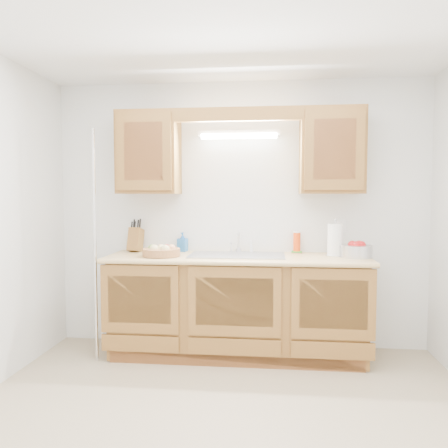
# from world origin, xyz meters

# --- Properties ---
(room) EXTENTS (3.52, 3.50, 2.50)m
(room) POSITION_xyz_m (0.00, 0.00, 1.25)
(room) COLOR tan
(room) RESTS_ON ground
(base_cabinets) EXTENTS (2.20, 0.60, 0.86)m
(base_cabinets) POSITION_xyz_m (0.00, 1.20, 0.44)
(base_cabinets) COLOR brown
(base_cabinets) RESTS_ON ground
(countertop) EXTENTS (2.30, 0.63, 0.04)m
(countertop) POSITION_xyz_m (0.00, 1.19, 0.88)
(countertop) COLOR #DCB174
(countertop) RESTS_ON base_cabinets
(upper_cabinet_left) EXTENTS (0.55, 0.33, 0.75)m
(upper_cabinet_left) POSITION_xyz_m (-0.83, 1.33, 1.83)
(upper_cabinet_left) COLOR brown
(upper_cabinet_left) RESTS_ON room
(upper_cabinet_right) EXTENTS (0.55, 0.33, 0.75)m
(upper_cabinet_right) POSITION_xyz_m (0.83, 1.33, 1.83)
(upper_cabinet_right) COLOR brown
(upper_cabinet_right) RESTS_ON room
(valance) EXTENTS (2.20, 0.05, 0.12)m
(valance) POSITION_xyz_m (0.00, 1.19, 2.14)
(valance) COLOR brown
(valance) RESTS_ON room
(fluorescent_fixture) EXTENTS (0.76, 0.08, 0.08)m
(fluorescent_fixture) POSITION_xyz_m (0.00, 1.42, 2.00)
(fluorescent_fixture) COLOR white
(fluorescent_fixture) RESTS_ON room
(sink) EXTENTS (0.84, 0.46, 0.36)m
(sink) POSITION_xyz_m (0.00, 1.21, 0.83)
(sink) COLOR #9E9EA3
(sink) RESTS_ON countertop
(wire_shelf_pole) EXTENTS (0.03, 0.03, 2.00)m
(wire_shelf_pole) POSITION_xyz_m (-1.20, 0.94, 1.00)
(wire_shelf_pole) COLOR silver
(wire_shelf_pole) RESTS_ON ground
(outlet_plate) EXTENTS (0.08, 0.01, 0.12)m
(outlet_plate) POSITION_xyz_m (0.95, 1.49, 1.15)
(outlet_plate) COLOR white
(outlet_plate) RESTS_ON room
(fruit_basket) EXTENTS (0.37, 0.37, 0.10)m
(fruit_basket) POSITION_xyz_m (-0.66, 1.09, 0.95)
(fruit_basket) COLOR #A56F42
(fruit_basket) RESTS_ON countertop
(knife_block) EXTENTS (0.13, 0.20, 0.32)m
(knife_block) POSITION_xyz_m (-0.99, 1.40, 1.02)
(knife_block) COLOR brown
(knife_block) RESTS_ON countertop
(orange_canister) EXTENTS (0.07, 0.07, 0.20)m
(orange_canister) POSITION_xyz_m (0.54, 1.44, 1.00)
(orange_canister) COLOR #F0440D
(orange_canister) RESTS_ON countertop
(soap_bottle) EXTENTS (0.10, 0.10, 0.18)m
(soap_bottle) POSITION_xyz_m (-0.54, 1.44, 0.99)
(soap_bottle) COLOR #2264AE
(soap_bottle) RESTS_ON countertop
(sponge) EXTENTS (0.10, 0.07, 0.02)m
(sponge) POSITION_xyz_m (0.54, 1.43, 0.91)
(sponge) COLOR #CC333F
(sponge) RESTS_ON countertop
(paper_towel) EXTENTS (0.16, 0.16, 0.34)m
(paper_towel) POSITION_xyz_m (0.86, 1.25, 1.04)
(paper_towel) COLOR silver
(paper_towel) RESTS_ON countertop
(apple_bowl) EXTENTS (0.31, 0.31, 0.14)m
(apple_bowl) POSITION_xyz_m (1.03, 1.20, 0.96)
(apple_bowl) COLOR silver
(apple_bowl) RESTS_ON countertop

